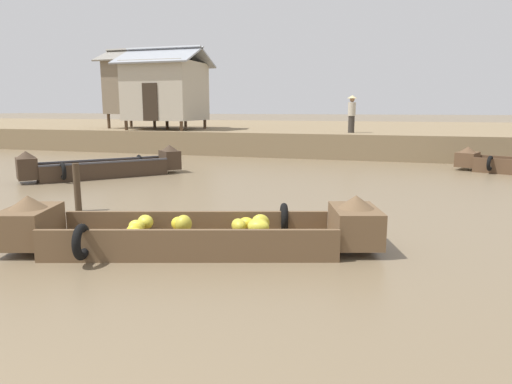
# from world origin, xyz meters

# --- Properties ---
(ground_plane) EXTENTS (300.00, 300.00, 0.00)m
(ground_plane) POSITION_xyz_m (0.00, 10.00, 0.00)
(ground_plane) COLOR #726047
(riverbank_strip) EXTENTS (160.00, 20.00, 1.09)m
(riverbank_strip) POSITION_xyz_m (0.00, 29.30, 0.54)
(riverbank_strip) COLOR #7F6B4C
(riverbank_strip) RESTS_ON ground
(banana_boat) EXTENTS (5.81, 2.75, 0.87)m
(banana_boat) POSITION_xyz_m (-0.22, 5.99, 0.30)
(banana_boat) COLOR brown
(banana_boat) RESTS_ON ground
(cargo_boat_upstream) EXTENTS (3.88, 4.24, 0.95)m
(cargo_boat_upstream) POSITION_xyz_m (-6.18, 12.16, 0.33)
(cargo_boat_upstream) COLOR #3D2D21
(cargo_boat_upstream) RESTS_ON ground
(stilt_house_left) EXTENTS (4.63, 3.10, 4.29)m
(stilt_house_left) POSITION_xyz_m (-10.57, 22.53, 3.38)
(stilt_house_left) COLOR #4C3826
(stilt_house_left) RESTS_ON riverbank_strip
(stilt_house_mid_left) EXTENTS (4.14, 3.72, 4.13)m
(stilt_house_mid_left) POSITION_xyz_m (-8.76, 21.32, 3.09)
(stilt_house_mid_left) COLOR #4C3826
(stilt_house_mid_left) RESTS_ON riverbank_strip
(vendor_person) EXTENTS (0.44, 0.44, 1.66)m
(vendor_person) POSITION_xyz_m (0.72, 20.86, 2.01)
(vendor_person) COLOR #332D28
(vendor_person) RESTS_ON riverbank_strip
(mooring_post) EXTENTS (0.14, 0.14, 1.04)m
(mooring_post) POSITION_xyz_m (-3.75, 7.77, 0.52)
(mooring_post) COLOR #423323
(mooring_post) RESTS_ON ground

